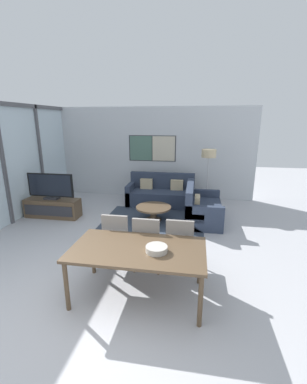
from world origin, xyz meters
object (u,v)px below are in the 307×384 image
Objects in this scene: dining_chair_right at (180,242)px; fruit_bowl at (157,249)px; television at (50,186)px; sofa_side at (200,209)px; coffee_table at (154,210)px; dining_chair_left at (118,236)px; tv_console at (53,208)px; dining_table at (138,252)px; floor_lamp at (209,157)px; sofa_main at (161,194)px; dining_chair_centre at (147,241)px.

dining_chair_right is 0.84m from fruit_bowl.
television reaches higher than sofa_side.
coffee_table is 2.13m from dining_chair_left.
tv_console is at bearing 149.85° from dining_chair_right.
sofa_side is 0.85× the size of dining_table.
floor_lamp is (1.05, 4.14, 0.75)m from dining_table.
sofa_side reaches higher than coffee_table.
tv_console is 4.15m from fruit_bowl.
tv_console is 0.77× the size of dining_table.
fruit_bowl is at bearing -100.62° from floor_lamp.
dining_chair_right is at bearing 53.08° from dining_table.
floor_lamp is (3.89, 1.49, 0.62)m from television.
television is 4.15× the size of fruit_bowl.
coffee_table is 0.53× the size of floor_lamp.
tv_console is 0.72× the size of sofa_main.
dining_table is 0.29m from fruit_bowl.
sofa_main is at bearing 102.71° from dining_chair_right.
tv_console is 4.81× the size of fruit_bowl.
fruit_bowl is at bearing -70.03° from dining_chair_centre.
tv_console is 3.90m from dining_chair_right.
floor_lamp is at bearing 65.22° from dining_chair_left.
sofa_main is 1.74m from floor_lamp.
sofa_main reaches higher than tv_console.
fruit_bowl is (0.53, -4.23, 0.50)m from sofa_main.
floor_lamp is at bearing 20.94° from television.
sofa_side reaches higher than tv_console.
tv_console is 3.91m from dining_table.
sofa_side is 3.19m from fruit_bowl.
dining_chair_left and dining_chair_centre have the same top height.
dining_table is at bearing -126.92° from dining_chair_right.
sofa_main is 1.61m from sofa_side.
sofa_main is 3.53m from dining_chair_centre.
television is 3.48m from dining_chair_centre.
dining_table is (-0.86, -3.03, 0.39)m from sofa_side.
sofa_main is at bearing 85.72° from dining_chair_left.
dining_chair_left reaches higher than coffee_table.
television is 3.76m from sofa_side.
floor_lamp reaches higher than dining_chair_centre.
coffee_table is at bearing 96.92° from dining_chair_centre.
dining_table reaches higher than tv_console.
television is 0.73× the size of floor_lamp.
dining_table is at bearing 164.11° from sofa_side.
sofa_main is at bearing 44.58° from sofa_side.
television is 3.02m from dining_chair_left.
television reaches higher than sofa_main.
floor_lamp is (1.57, 3.40, 0.90)m from dining_chair_left.
dining_table is at bearing -42.98° from tv_console.
dining_chair_right is (3.36, -1.95, 0.28)m from tv_console.
dining_chair_left and dining_chair_right have the same top height.
sofa_side is 1.14m from coffee_table.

